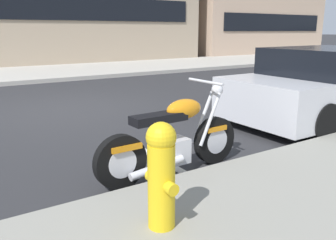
{
  "coord_description": "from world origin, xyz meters",
  "views": [
    {
      "loc": [
        -2.38,
        -7.55,
        1.7
      ],
      "look_at": [
        -0.09,
        -4.05,
        0.64
      ],
      "focal_mm": 37.99,
      "sensor_mm": 36.0,
      "label": 1
    }
  ],
  "objects": [
    {
      "name": "parking_stall_stripe",
      "position": [
        0.0,
        -3.81,
        0.0
      ],
      "size": [
        0.12,
        2.2,
        0.01
      ],
      "primitive_type": "cube",
      "color": "silver",
      "rests_on": "ground"
    },
    {
      "name": "sidewalk_far_curb",
      "position": [
        12.0,
        6.91,
        0.07
      ],
      "size": [
        120.0,
        5.0,
        0.14
      ],
      "primitive_type": "cube",
      "color": "#ADA89E",
      "rests_on": "ground"
    },
    {
      "name": "fire_hydrant",
      "position": [
        -1.0,
        -5.33,
        0.61
      ],
      "size": [
        0.24,
        0.36,
        0.88
      ],
      "color": "gold",
      "rests_on": "sidewalk_near_curb"
    },
    {
      "name": "parked_motorcycle",
      "position": [
        -0.12,
        -4.2,
        0.42
      ],
      "size": [
        1.99,
        0.62,
        1.1
      ],
      "rotation": [
        0.0,
        0.0,
        0.04
      ],
      "color": "black",
      "rests_on": "ground"
    },
    {
      "name": "ground_plane",
      "position": [
        0.0,
        0.0,
        0.0
      ],
      "size": [
        260.0,
        260.0,
        0.0
      ],
      "primitive_type": "plane",
      "color": "#28282B"
    },
    {
      "name": "parked_car_far_down_curb",
      "position": [
        3.99,
        -3.55,
        0.65
      ],
      "size": [
        4.43,
        1.92,
        1.38
      ],
      "rotation": [
        0.0,
        0.0,
        -0.0
      ],
      "color": "silver",
      "rests_on": "ground"
    }
  ]
}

